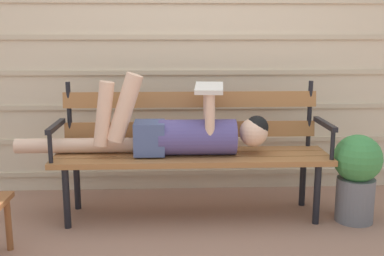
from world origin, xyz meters
The scene contains 5 objects.
ground_plane centered at (0.00, 0.00, 0.00)m, with size 12.00×12.00×0.00m, color #936B56.
house_siding centered at (0.00, 0.71, 1.20)m, with size 4.95×0.08×2.39m.
park_bench centered at (0.00, 0.17, 0.49)m, with size 1.83×0.44×0.90m.
reclining_person centered at (-0.11, 0.10, 0.59)m, with size 1.68×0.27×0.56m.
potted_plant centered at (1.07, -0.03, 0.32)m, with size 0.31×0.31×0.58m.
Camera 1 is at (-0.13, -2.89, 1.23)m, focal length 43.56 mm.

